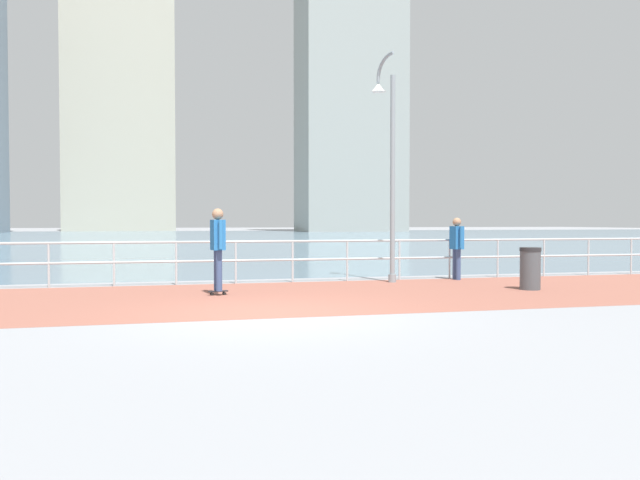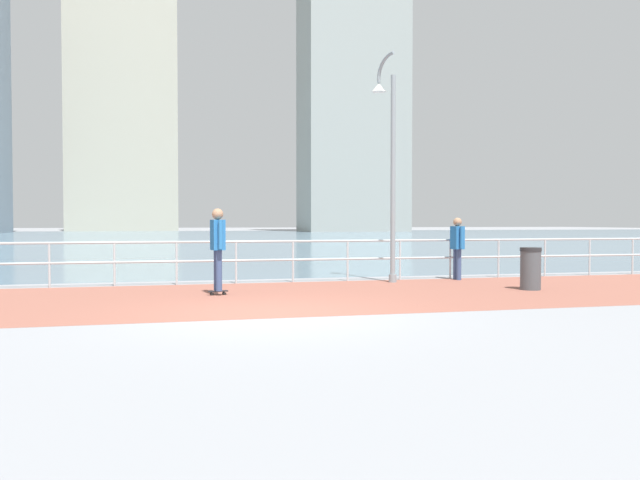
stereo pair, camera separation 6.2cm
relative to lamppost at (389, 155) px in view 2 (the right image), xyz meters
The scene contains 10 objects.
ground 35.63m from the lamppost, 96.02° to the left, with size 220.00×220.00×0.00m, color gray.
brick_paving 5.42m from the lamppost, 147.38° to the right, with size 28.00×5.68×0.01m, color #935647.
harbor_water 45.71m from the lamppost, 94.68° to the left, with size 180.00×88.00×0.00m, color slate.
waterfront_railing 4.46m from the lamppost, behind, with size 25.25×0.06×1.04m.
lamppost is the anchor object (origin of this frame).
skateboarder 5.16m from the lamppost, 156.77° to the right, with size 0.41×0.56×1.76m.
bystander 2.91m from the lamppost, ahead, with size 0.26×0.55×1.60m.
trash_bin 4.36m from the lamppost, 46.18° to the right, with size 0.46×0.46×0.93m.
tower_beige 96.16m from the lamppost, 97.19° to the left, with size 17.13×10.39×43.64m.
tower_brick 83.90m from the lamppost, 73.98° to the left, with size 15.26×10.39×49.57m.
Camera 2 is at (-1.67, -10.16, 1.49)m, focal length 35.67 mm.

